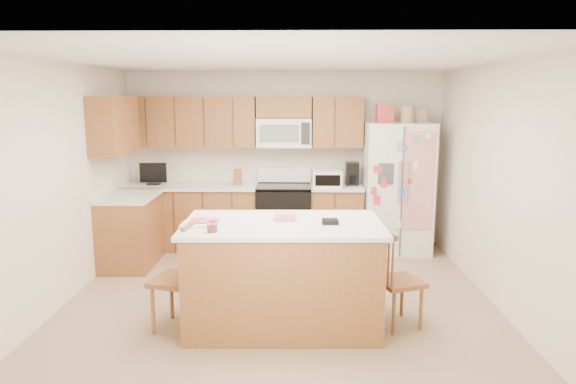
{
  "coord_description": "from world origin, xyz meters",
  "views": [
    {
      "loc": [
        0.19,
        -5.17,
        2.14
      ],
      "look_at": [
        0.09,
        0.35,
        1.12
      ],
      "focal_mm": 32.0,
      "sensor_mm": 36.0,
      "label": 1
    }
  ],
  "objects_px": {
    "windsor_chair_left": "(180,279)",
    "windsor_chair_back": "(290,264)",
    "island": "(283,274)",
    "refrigerator": "(397,186)",
    "windsor_chair_right": "(397,281)",
    "stove": "(284,216)"
  },
  "relations": [
    {
      "from": "windsor_chair_left",
      "to": "windsor_chair_back",
      "type": "distance_m",
      "value": 1.22
    },
    {
      "from": "island",
      "to": "windsor_chair_back",
      "type": "bearing_deg",
      "value": 84.52
    },
    {
      "from": "refrigerator",
      "to": "windsor_chair_back",
      "type": "relative_size",
      "value": 2.32
    },
    {
      "from": "island",
      "to": "refrigerator",
      "type": "bearing_deg",
      "value": 58.22
    },
    {
      "from": "windsor_chair_back",
      "to": "windsor_chair_right",
      "type": "distance_m",
      "value": 1.16
    },
    {
      "from": "stove",
      "to": "island",
      "type": "distance_m",
      "value": 2.51
    },
    {
      "from": "stove",
      "to": "refrigerator",
      "type": "xyz_separation_m",
      "value": [
        1.57,
        -0.06,
        0.45
      ]
    },
    {
      "from": "windsor_chair_left",
      "to": "windsor_chair_back",
      "type": "xyz_separation_m",
      "value": [
        1.01,
        0.68,
        -0.07
      ]
    },
    {
      "from": "stove",
      "to": "windsor_chair_back",
      "type": "bearing_deg",
      "value": -86.74
    },
    {
      "from": "stove",
      "to": "windsor_chair_left",
      "type": "bearing_deg",
      "value": -108.94
    },
    {
      "from": "stove",
      "to": "windsor_chair_right",
      "type": "xyz_separation_m",
      "value": [
        1.12,
        -2.51,
        -0.03
      ]
    },
    {
      "from": "refrigerator",
      "to": "windsor_chair_left",
      "type": "xyz_separation_m",
      "value": [
        -2.47,
        -2.55,
        -0.43
      ]
    },
    {
      "from": "stove",
      "to": "windsor_chair_left",
      "type": "height_order",
      "value": "stove"
    },
    {
      "from": "stove",
      "to": "windsor_chair_left",
      "type": "distance_m",
      "value": 2.77
    },
    {
      "from": "windsor_chair_back",
      "to": "windsor_chair_right",
      "type": "xyz_separation_m",
      "value": [
        1.01,
        -0.57,
        0.03
      ]
    },
    {
      "from": "windsor_chair_back",
      "to": "island",
      "type": "bearing_deg",
      "value": -95.48
    },
    {
      "from": "refrigerator",
      "to": "windsor_chair_right",
      "type": "height_order",
      "value": "refrigerator"
    },
    {
      "from": "island",
      "to": "windsor_chair_back",
      "type": "relative_size",
      "value": 2.1
    },
    {
      "from": "windsor_chair_right",
      "to": "windsor_chair_back",
      "type": "bearing_deg",
      "value": 150.46
    },
    {
      "from": "refrigerator",
      "to": "windsor_chair_left",
      "type": "bearing_deg",
      "value": -134.04
    },
    {
      "from": "refrigerator",
      "to": "windsor_chair_back",
      "type": "height_order",
      "value": "refrigerator"
    },
    {
      "from": "windsor_chair_left",
      "to": "island",
      "type": "bearing_deg",
      "value": 6.43
    }
  ]
}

